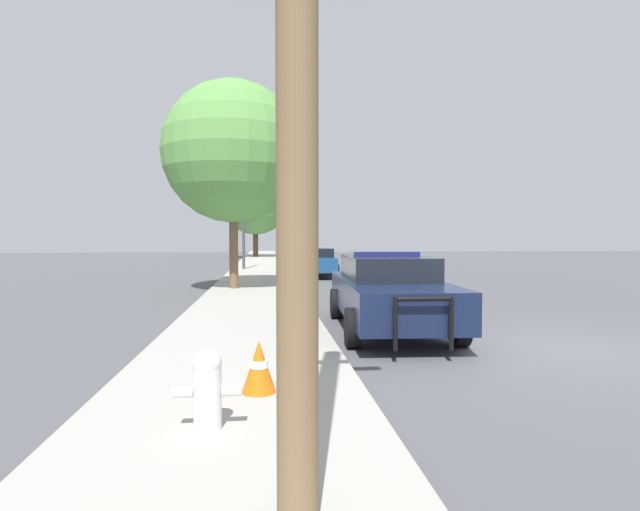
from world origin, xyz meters
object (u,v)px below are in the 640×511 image
(police_car, at_px, (388,291))
(car_background_midblock, at_px, (317,261))
(fire_hydrant, at_px, (207,386))
(traffic_cone, at_px, (259,366))
(tree_sidewalk_far, at_px, (255,200))
(traffic_light, at_px, (271,199))
(tree_sidewalk_near, at_px, (233,152))

(police_car, height_order, car_background_midblock, police_car)
(fire_hydrant, distance_m, traffic_cone, 1.12)
(car_background_midblock, height_order, traffic_cone, car_background_midblock)
(police_car, distance_m, tree_sidewalk_far, 35.10)
(traffic_cone, bearing_deg, traffic_light, 88.98)
(fire_hydrant, relative_size, traffic_light, 0.14)
(tree_sidewalk_far, relative_size, traffic_cone, 14.03)
(traffic_light, relative_size, car_background_midblock, 1.23)
(fire_hydrant, relative_size, tree_sidewalk_far, 0.09)
(police_car, height_order, traffic_light, traffic_light)
(tree_sidewalk_near, bearing_deg, car_background_midblock, 60.56)
(tree_sidewalk_far, distance_m, traffic_cone, 39.14)
(fire_hydrant, xyz_separation_m, traffic_cone, (0.45, 1.02, -0.10))
(tree_sidewalk_far, height_order, traffic_cone, tree_sidewalk_far)
(traffic_cone, bearing_deg, tree_sidewalk_near, 94.89)
(police_car, xyz_separation_m, tree_sidewalk_far, (-3.29, 34.67, 4.36))
(car_background_midblock, height_order, tree_sidewalk_near, tree_sidewalk_near)
(fire_hydrant, relative_size, car_background_midblock, 0.17)
(traffic_light, height_order, tree_sidewalk_far, tree_sidewalk_far)
(car_background_midblock, distance_m, tree_sidewalk_far, 21.91)
(car_background_midblock, distance_m, tree_sidewalk_near, 8.06)
(fire_hydrant, height_order, tree_sidewalk_far, tree_sidewalk_far)
(traffic_light, xyz_separation_m, traffic_cone, (-0.39, -21.83, -3.52))
(traffic_light, height_order, car_background_midblock, traffic_light)
(car_background_midblock, relative_size, traffic_cone, 7.62)
(tree_sidewalk_far, bearing_deg, traffic_cone, -88.85)
(traffic_cone, bearing_deg, fire_hydrant, -113.70)
(police_car, distance_m, traffic_light, 18.06)
(tree_sidewalk_far, bearing_deg, tree_sidewalk_near, -90.44)
(traffic_light, bearing_deg, police_car, -83.13)
(traffic_light, distance_m, car_background_midblock, 5.68)
(traffic_light, bearing_deg, tree_sidewalk_near, -97.61)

